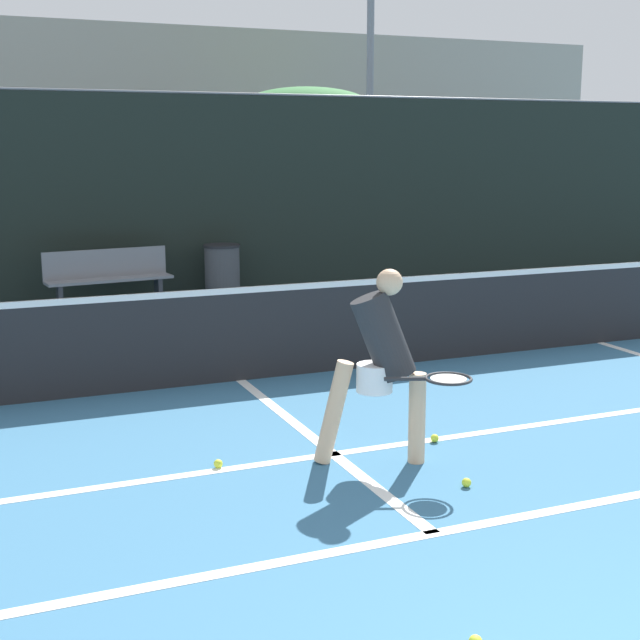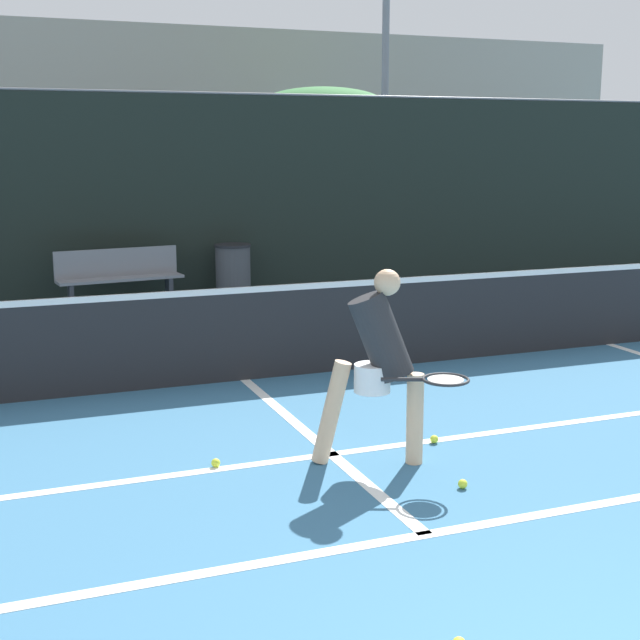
{
  "view_description": "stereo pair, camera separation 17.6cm",
  "coord_description": "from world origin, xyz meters",
  "views": [
    {
      "loc": [
        -2.6,
        -1.78,
        2.35
      ],
      "look_at": [
        0.11,
        4.71,
        0.95
      ],
      "focal_mm": 50.0,
      "sensor_mm": 36.0,
      "label": 1
    },
    {
      "loc": [
        -2.43,
        -1.85,
        2.35
      ],
      "look_at": [
        0.11,
        4.71,
        0.95
      ],
      "focal_mm": 50.0,
      "sensor_mm": 36.0,
      "label": 2
    }
  ],
  "objects": [
    {
      "name": "court_center_mark",
      "position": [
        0.0,
        4.6,
        0.0
      ],
      "size": [
        0.1,
        3.9,
        0.01
      ],
      "primitive_type": "cube",
      "color": "white",
      "rests_on": "ground"
    },
    {
      "name": "building_far",
      "position": [
        0.0,
        25.34,
        2.84
      ],
      "size": [
        36.0,
        2.4,
        5.67
      ],
      "primitive_type": "cube",
      "color": "gray",
      "rests_on": "ground"
    },
    {
      "name": "fence_back",
      "position": [
        0.0,
        11.74,
        1.55
      ],
      "size": [
        24.0,
        0.06,
        3.12
      ],
      "color": "black",
      "rests_on": "ground"
    },
    {
      "name": "player_practicing",
      "position": [
        0.25,
        3.9,
        0.8
      ],
      "size": [
        1.06,
        0.84,
        1.47
      ],
      "rotation": [
        0.0,
        0.0,
        -0.38
      ],
      "color": "#DBAD84",
      "rests_on": "ground"
    },
    {
      "name": "court_service_line",
      "position": [
        0.0,
        4.19,
        0.0
      ],
      "size": [
        8.25,
        0.1,
        0.01
      ],
      "primitive_type": "cube",
      "color": "white",
      "rests_on": "ground"
    },
    {
      "name": "tennis_ball_scattered_2",
      "position": [
        0.86,
        4.14,
        0.03
      ],
      "size": [
        0.07,
        0.07,
        0.07
      ],
      "primitive_type": "sphere",
      "color": "#D1E033",
      "rests_on": "ground"
    },
    {
      "name": "tree_west",
      "position": [
        6.32,
        20.58,
        3.32
      ],
      "size": [
        3.31,
        3.31,
        3.81
      ],
      "color": "brown",
      "rests_on": "ground"
    },
    {
      "name": "courtside_bench",
      "position": [
        -0.55,
        11.05,
        0.48
      ],
      "size": [
        1.82,
        0.59,
        0.86
      ],
      "rotation": [
        0.0,
        0.0,
        0.12
      ],
      "color": "slate",
      "rests_on": "ground"
    },
    {
      "name": "tennis_ball_scattered_5",
      "position": [
        0.59,
        3.23,
        0.03
      ],
      "size": [
        0.07,
        0.07,
        0.07
      ],
      "primitive_type": "sphere",
      "color": "#D1E033",
      "rests_on": "ground"
    },
    {
      "name": "net",
      "position": [
        0.0,
        6.55,
        0.51
      ],
      "size": [
        11.09,
        0.09,
        1.07
      ],
      "color": "slate",
      "rests_on": "ground"
    },
    {
      "name": "parked_car",
      "position": [
        -0.35,
        15.23,
        0.58
      ],
      "size": [
        1.87,
        4.29,
        1.37
      ],
      "color": "silver",
      "rests_on": "ground"
    },
    {
      "name": "trash_bin",
      "position": [
        1.2,
        11.22,
        0.42
      ],
      "size": [
        0.56,
        0.56,
        0.84
      ],
      "color": "#3F3F42",
      "rests_on": "ground"
    },
    {
      "name": "tennis_ball_scattered_1",
      "position": [
        -0.9,
        4.25,
        0.03
      ],
      "size": [
        0.07,
        0.07,
        0.07
      ],
      "primitive_type": "sphere",
      "color": "#D1E033",
      "rests_on": "ground"
    },
    {
      "name": "court_baseline_near",
      "position": [
        0.0,
        2.65,
        0.0
      ],
      "size": [
        11.0,
        0.1,
        0.01
      ],
      "primitive_type": "cube",
      "color": "white",
      "rests_on": "ground"
    }
  ]
}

